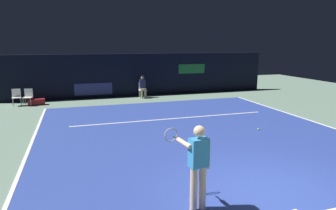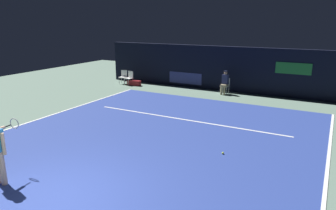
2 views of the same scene
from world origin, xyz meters
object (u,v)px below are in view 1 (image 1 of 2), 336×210
(line_judge_on_chair, at_px, (143,87))
(tennis_player, at_px, (198,163))
(courtside_chair_far, at_px, (16,96))
(courtside_chair_near, at_px, (28,96))
(tennis_ball, at_px, (258,129))
(equipment_bag, at_px, (36,102))

(line_judge_on_chair, bearing_deg, tennis_player, -97.92)
(tennis_player, xyz_separation_m, courtside_chair_far, (-5.10, 12.15, -0.49))
(courtside_chair_far, bearing_deg, courtside_chair_near, -12.63)
(tennis_player, bearing_deg, courtside_chair_far, 112.77)
(line_judge_on_chair, bearing_deg, courtside_chair_far, -177.74)
(tennis_player, height_order, courtside_chair_near, tennis_player)
(tennis_player, bearing_deg, tennis_ball, 45.20)
(line_judge_on_chair, xyz_separation_m, equipment_bag, (-5.87, -0.42, -0.53))
(tennis_player, distance_m, courtside_chair_near, 12.85)
(line_judge_on_chair, height_order, tennis_ball, line_judge_on_chair)
(courtside_chair_far, xyz_separation_m, equipment_bag, (0.95, -0.15, -0.34))
(tennis_player, height_order, line_judge_on_chair, tennis_player)
(equipment_bag, bearing_deg, courtside_chair_far, 164.47)
(tennis_player, relative_size, tennis_ball, 25.44)
(tennis_player, height_order, tennis_ball, tennis_player)
(tennis_ball, bearing_deg, courtside_chair_far, 140.71)
(equipment_bag, bearing_deg, tennis_player, -77.48)
(courtside_chair_near, xyz_separation_m, courtside_chair_far, (-0.57, 0.13, 0.00))
(line_judge_on_chair, distance_m, equipment_bag, 5.91)
(equipment_bag, bearing_deg, courtside_chair_near, 170.15)
(courtside_chair_far, distance_m, equipment_bag, 1.02)
(tennis_player, xyz_separation_m, equipment_bag, (-4.14, 12.00, -0.83))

